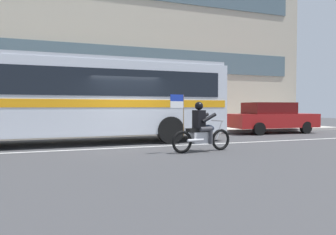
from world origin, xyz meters
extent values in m
plane|color=#3D3D3F|center=(0.00, 0.00, 0.00)|extent=(60.00, 60.00, 0.00)
cube|color=#B7B2A8|center=(0.00, 5.10, 0.07)|extent=(28.00, 3.80, 0.15)
cube|color=silver|center=(0.00, -0.60, 0.00)|extent=(26.60, 0.14, 0.01)
cube|color=#B2A893|center=(0.00, 7.40, 6.12)|extent=(28.00, 0.80, 12.25)
cube|color=#4C606B|center=(0.00, 6.96, 4.29)|extent=(25.76, 0.10, 1.40)
cube|color=silver|center=(-1.29, 1.20, 1.73)|extent=(10.84, 2.66, 2.70)
cube|color=black|center=(-1.29, 1.20, 2.28)|extent=(9.97, 2.70, 0.96)
cube|color=orange|center=(-1.29, 1.20, 1.53)|extent=(10.62, 2.69, 0.28)
cube|color=#ADB1BA|center=(-1.29, 1.20, 3.14)|extent=(10.62, 2.53, 0.16)
cylinder|color=black|center=(1.68, 0.02, 0.52)|extent=(1.04, 0.30, 1.04)
torus|color=black|center=(2.62, -2.20, 0.34)|extent=(0.70, 0.19, 0.69)
torus|color=black|center=(1.18, -2.41, 0.34)|extent=(0.70, 0.19, 0.69)
cube|color=silver|center=(1.85, -2.31, 0.44)|extent=(0.67, 0.37, 0.36)
ellipsoid|color=black|center=(2.10, -2.28, 0.72)|extent=(0.51, 0.35, 0.24)
cube|color=black|center=(1.65, -2.34, 0.69)|extent=(0.59, 0.34, 0.12)
cylinder|color=silver|center=(2.56, -2.21, 0.65)|extent=(0.28, 0.09, 0.58)
cylinder|color=silver|center=(2.48, -2.22, 0.96)|extent=(0.13, 0.64, 0.04)
cylinder|color=silver|center=(1.58, -2.51, 0.39)|extent=(0.56, 0.17, 0.09)
cube|color=black|center=(1.78, -2.32, 1.02)|extent=(0.33, 0.40, 0.56)
sphere|color=black|center=(1.78, -2.32, 1.44)|extent=(0.26, 0.26, 0.26)
cylinder|color=#38383D|center=(1.90, -2.13, 0.72)|extent=(0.44, 0.21, 0.15)
cylinder|color=#38383D|center=(2.07, -2.10, 0.48)|extent=(0.13, 0.13, 0.46)
cylinder|color=#38383D|center=(1.95, -2.48, 0.72)|extent=(0.44, 0.21, 0.15)
cylinder|color=#38383D|center=(2.13, -2.46, 0.48)|extent=(0.13, 0.13, 0.46)
cylinder|color=black|center=(1.99, -2.09, 1.06)|extent=(0.53, 0.18, 0.32)
cylinder|color=black|center=(2.05, -2.49, 1.06)|extent=(0.53, 0.18, 0.32)
cylinder|color=olive|center=(1.23, -2.40, 1.15)|extent=(0.02, 0.02, 1.25)
cube|color=#1933A5|center=(1.01, -2.43, 1.68)|extent=(0.44, 0.08, 0.20)
cube|color=white|center=(1.01, -2.43, 1.47)|extent=(0.44, 0.08, 0.20)
cube|color=maroon|center=(8.44, 2.60, 0.68)|extent=(4.78, 1.98, 0.72)
cube|color=#560E0E|center=(8.20, 2.60, 1.34)|extent=(2.51, 1.68, 0.60)
cylinder|color=black|center=(9.90, 1.75, 0.32)|extent=(0.64, 0.22, 0.64)
cylinder|color=black|center=(6.98, 1.75, 0.32)|extent=(0.64, 0.22, 0.64)
cylinder|color=gold|center=(5.29, 4.20, 0.44)|extent=(0.22, 0.22, 0.58)
sphere|color=gold|center=(5.29, 4.20, 0.80)|extent=(0.20, 0.20, 0.20)
cylinder|color=gold|center=(5.29, 4.06, 0.47)|extent=(0.09, 0.10, 0.09)
camera|label=1|loc=(-2.27, -10.91, 1.41)|focal=32.56mm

